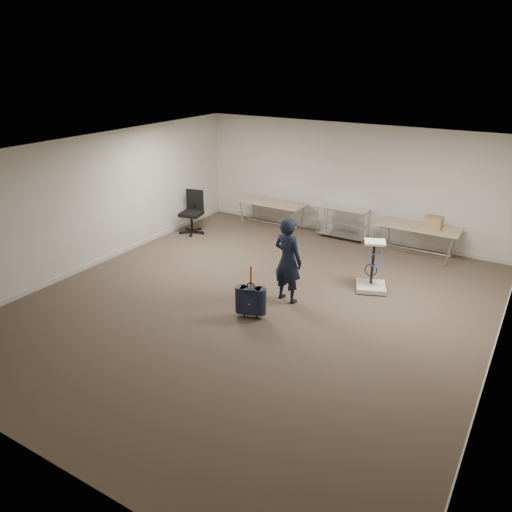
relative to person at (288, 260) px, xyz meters
The scene contains 10 objects.
ground 1.02m from the person, 130.05° to the right, with size 9.00×9.00×0.00m, color #4E3E2F.
room_shell 1.25m from the person, 113.66° to the left, with size 8.00×9.00×9.00m.
folding_table_left 4.17m from the person, 123.46° to the left, with size 1.80×0.75×0.73m.
folding_table_right 3.79m from the person, 66.63° to the left, with size 1.80×0.75×0.73m.
wire_shelf 3.77m from the person, 96.09° to the left, with size 1.22×0.47×0.80m.
person is the anchor object (origin of this frame).
suitcase 1.07m from the person, 104.10° to the right, with size 0.40×0.31×0.97m.
office_chair 4.46m from the person, 151.31° to the left, with size 0.66×0.66×1.09m.
equipment_cart 1.81m from the person, 45.74° to the left, with size 0.72×0.72×1.02m.
cardboard_box 3.92m from the person, 62.65° to the left, with size 0.36×0.27×0.27m, color brown.
Camera 1 is at (4.26, -7.03, 4.32)m, focal length 35.00 mm.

